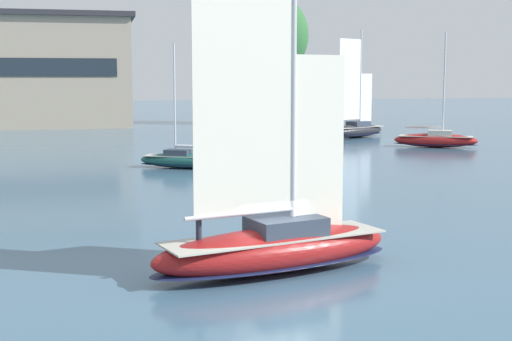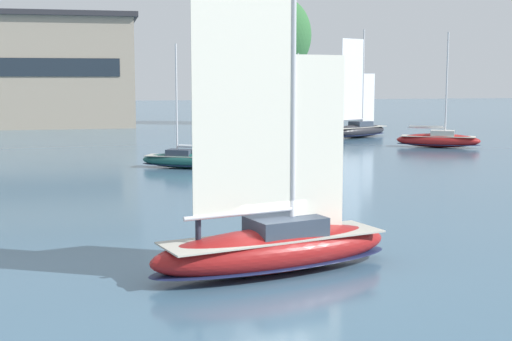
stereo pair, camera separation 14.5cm
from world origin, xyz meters
name	(u,v)px [view 2 (the right image)]	position (x,y,z in m)	size (l,w,h in m)	color
ground_plane	(274,271)	(0.00, 0.00, 0.00)	(400.00, 400.00, 0.00)	#42667F
tree_shore_center	(280,36)	(20.39, 78.72, 13.05)	(9.06, 9.06, 18.64)	brown
sailboat_main	(274,243)	(0.01, 0.00, 1.03)	(9.73, 4.98, 12.87)	maroon
sailboat_moored_near_marina	(184,160)	(0.31, 30.11, 0.64)	(6.97, 4.82, 9.42)	#194C47
sailboat_moored_mid_channel	(438,140)	(27.00, 41.09, 0.77)	(8.32, 5.95, 11.31)	maroon
sailboat_moored_far_slip	(358,129)	(23.50, 54.18, 0.99)	(9.11, 6.59, 12.40)	#232328
sailboat_moored_outer_mooring	(303,142)	(13.53, 42.99, 0.63)	(6.97, 3.61, 9.25)	#232328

